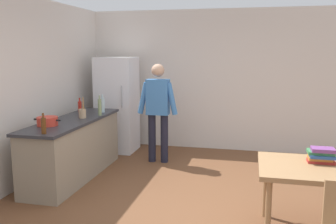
{
  "coord_description": "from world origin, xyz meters",
  "views": [
    {
      "loc": [
        0.6,
        -4.11,
        1.9
      ],
      "look_at": [
        -0.65,
        1.3,
        0.98
      ],
      "focal_mm": 38.95,
      "sensor_mm": 36.0,
      "label": 1
    }
  ],
  "objects_px": {
    "refrigerator": "(117,105)",
    "bottle_vinegar_tall": "(100,107)",
    "bottle_sauce_red": "(80,106)",
    "bottle_water_clear": "(103,105)",
    "bottle_beer_brown": "(44,125)",
    "cooking_pot": "(47,121)",
    "dining_table": "(329,175)",
    "utensil_jar": "(82,113)",
    "book_stack": "(321,155)",
    "person": "(158,106)"
  },
  "relations": [
    {
      "from": "refrigerator",
      "to": "bottle_vinegar_tall",
      "type": "relative_size",
      "value": 5.62
    },
    {
      "from": "bottle_sauce_red",
      "to": "bottle_water_clear",
      "type": "bearing_deg",
      "value": 9.9
    },
    {
      "from": "bottle_beer_brown",
      "to": "bottle_sauce_red",
      "type": "xyz_separation_m",
      "value": [
        -0.31,
        1.61,
        -0.01
      ]
    },
    {
      "from": "cooking_pot",
      "to": "bottle_water_clear",
      "type": "relative_size",
      "value": 1.33
    },
    {
      "from": "dining_table",
      "to": "bottle_sauce_red",
      "type": "relative_size",
      "value": 5.83
    },
    {
      "from": "bottle_beer_brown",
      "to": "bottle_sauce_red",
      "type": "bearing_deg",
      "value": 101.08
    },
    {
      "from": "dining_table",
      "to": "cooking_pot",
      "type": "bearing_deg",
      "value": 170.34
    },
    {
      "from": "utensil_jar",
      "to": "book_stack",
      "type": "height_order",
      "value": "utensil_jar"
    },
    {
      "from": "person",
      "to": "book_stack",
      "type": "height_order",
      "value": "person"
    },
    {
      "from": "person",
      "to": "cooking_pot",
      "type": "xyz_separation_m",
      "value": [
        -1.17,
        -1.55,
        -0.02
      ]
    },
    {
      "from": "bottle_beer_brown",
      "to": "person",
      "type": "bearing_deg",
      "value": 65.21
    },
    {
      "from": "person",
      "to": "bottle_beer_brown",
      "type": "xyz_separation_m",
      "value": [
        -0.93,
        -2.02,
        0.03
      ]
    },
    {
      "from": "utensil_jar",
      "to": "bottle_water_clear",
      "type": "distance_m",
      "value": 0.58
    },
    {
      "from": "bottle_water_clear",
      "to": "bottle_vinegar_tall",
      "type": "xyz_separation_m",
      "value": [
        0.08,
        -0.29,
        0.01
      ]
    },
    {
      "from": "dining_table",
      "to": "bottle_water_clear",
      "type": "xyz_separation_m",
      "value": [
        -3.22,
        1.8,
        0.35
      ]
    },
    {
      "from": "refrigerator",
      "to": "bottle_beer_brown",
      "type": "bearing_deg",
      "value": -89.59
    },
    {
      "from": "cooking_pot",
      "to": "bottle_water_clear",
      "type": "height_order",
      "value": "bottle_water_clear"
    },
    {
      "from": "book_stack",
      "to": "cooking_pot",
      "type": "bearing_deg",
      "value": 172.51
    },
    {
      "from": "person",
      "to": "utensil_jar",
      "type": "relative_size",
      "value": 5.31
    },
    {
      "from": "utensil_jar",
      "to": "bottle_water_clear",
      "type": "bearing_deg",
      "value": 81.58
    },
    {
      "from": "cooking_pot",
      "to": "person",
      "type": "bearing_deg",
      "value": 53.02
    },
    {
      "from": "person",
      "to": "bottle_water_clear",
      "type": "bearing_deg",
      "value": -158.34
    },
    {
      "from": "utensil_jar",
      "to": "book_stack",
      "type": "distance_m",
      "value": 3.42
    },
    {
      "from": "refrigerator",
      "to": "book_stack",
      "type": "xyz_separation_m",
      "value": [
        3.24,
        -2.56,
        -0.07
      ]
    },
    {
      "from": "refrigerator",
      "to": "book_stack",
      "type": "relative_size",
      "value": 6.66
    },
    {
      "from": "bottle_beer_brown",
      "to": "bottle_sauce_red",
      "type": "relative_size",
      "value": 1.08
    },
    {
      "from": "person",
      "to": "utensil_jar",
      "type": "bearing_deg",
      "value": -136.0
    },
    {
      "from": "dining_table",
      "to": "book_stack",
      "type": "distance_m",
      "value": 0.22
    },
    {
      "from": "refrigerator",
      "to": "dining_table",
      "type": "bearing_deg",
      "value": -39.29
    },
    {
      "from": "bottle_beer_brown",
      "to": "dining_table",
      "type": "bearing_deg",
      "value": -2.25
    },
    {
      "from": "bottle_beer_brown",
      "to": "book_stack",
      "type": "distance_m",
      "value": 3.22
    },
    {
      "from": "bottle_sauce_red",
      "to": "book_stack",
      "type": "xyz_separation_m",
      "value": [
        3.53,
        -1.59,
        -0.16
      ]
    },
    {
      "from": "bottle_sauce_red",
      "to": "book_stack",
      "type": "distance_m",
      "value": 3.88
    },
    {
      "from": "bottle_vinegar_tall",
      "to": "book_stack",
      "type": "bearing_deg",
      "value": -23.93
    },
    {
      "from": "cooking_pot",
      "to": "bottle_sauce_red",
      "type": "xyz_separation_m",
      "value": [
        -0.08,
        1.14,
        0.04
      ]
    },
    {
      "from": "refrigerator",
      "to": "utensil_jar",
      "type": "xyz_separation_m",
      "value": [
        -0.0,
        -1.47,
        0.08
      ]
    },
    {
      "from": "person",
      "to": "bottle_water_clear",
      "type": "height_order",
      "value": "person"
    },
    {
      "from": "person",
      "to": "dining_table",
      "type": "bearing_deg",
      "value": -42.41
    },
    {
      "from": "bottle_water_clear",
      "to": "bottle_vinegar_tall",
      "type": "height_order",
      "value": "bottle_vinegar_tall"
    },
    {
      "from": "person",
      "to": "bottle_sauce_red",
      "type": "xyz_separation_m",
      "value": [
        -1.25,
        -0.41,
        0.02
      ]
    },
    {
      "from": "bottle_sauce_red",
      "to": "book_stack",
      "type": "bearing_deg",
      "value": -24.26
    },
    {
      "from": "dining_table",
      "to": "bottle_vinegar_tall",
      "type": "xyz_separation_m",
      "value": [
        -3.14,
        1.51,
        0.36
      ]
    },
    {
      "from": "book_stack",
      "to": "bottle_water_clear",
      "type": "bearing_deg",
      "value": 152.25
    },
    {
      "from": "bottle_sauce_red",
      "to": "book_stack",
      "type": "height_order",
      "value": "bottle_sauce_red"
    },
    {
      "from": "bottle_water_clear",
      "to": "book_stack",
      "type": "relative_size",
      "value": 1.11
    },
    {
      "from": "book_stack",
      "to": "bottle_sauce_red",
      "type": "bearing_deg",
      "value": 155.74
    },
    {
      "from": "utensil_jar",
      "to": "book_stack",
      "type": "xyz_separation_m",
      "value": [
        3.24,
        -1.08,
        -0.15
      ]
    },
    {
      "from": "person",
      "to": "dining_table",
      "type": "distance_m",
      "value": 3.2
    },
    {
      "from": "bottle_water_clear",
      "to": "bottle_vinegar_tall",
      "type": "relative_size",
      "value": 0.94
    },
    {
      "from": "utensil_jar",
      "to": "cooking_pot",
      "type": "bearing_deg",
      "value": -108.83
    }
  ]
}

